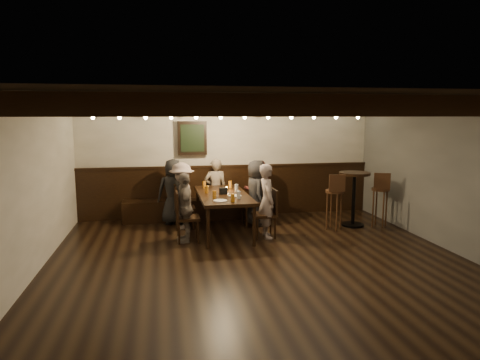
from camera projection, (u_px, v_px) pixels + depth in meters
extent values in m
plane|color=black|center=(265.00, 269.00, 6.30)|extent=(7.00, 7.00, 0.00)
plane|color=black|center=(266.00, 103.00, 5.93)|extent=(7.00, 7.00, 0.00)
plane|color=beige|center=(228.00, 162.00, 9.52)|extent=(6.50, 0.00, 6.50)
plane|color=#4D4D4B|center=(467.00, 182.00, 6.69)|extent=(0.00, 7.00, 7.00)
plane|color=beige|center=(22.00, 196.00, 5.54)|extent=(0.00, 7.00, 7.00)
cube|color=black|center=(229.00, 191.00, 9.58)|extent=(6.50, 0.08, 1.10)
cube|color=black|center=(194.00, 209.00, 9.23)|extent=(3.00, 0.45, 0.45)
cube|color=black|center=(192.00, 138.00, 9.20)|extent=(0.62, 0.12, 0.72)
cube|color=black|center=(192.00, 138.00, 9.13)|extent=(0.50, 0.02, 0.58)
cube|color=black|center=(361.00, 106.00, 3.13)|extent=(6.50, 0.10, 0.16)
cube|color=black|center=(308.00, 108.00, 4.26)|extent=(6.50, 0.10, 0.16)
cube|color=black|center=(277.00, 110.00, 5.38)|extent=(6.50, 0.10, 0.16)
cube|color=black|center=(257.00, 110.00, 6.51)|extent=(6.50, 0.10, 0.16)
cube|color=black|center=(243.00, 111.00, 7.64)|extent=(6.50, 0.10, 0.16)
cube|color=black|center=(233.00, 112.00, 8.77)|extent=(6.50, 0.10, 0.16)
sphere|color=#FFE099|center=(93.00, 118.00, 8.28)|extent=(0.07, 0.07, 0.07)
sphere|color=#FFE099|center=(165.00, 118.00, 8.52)|extent=(0.07, 0.07, 0.07)
sphere|color=#FFE099|center=(233.00, 117.00, 8.77)|extent=(0.07, 0.07, 0.07)
sphere|color=#FFE099|center=(297.00, 117.00, 9.01)|extent=(0.07, 0.07, 0.07)
sphere|color=#FFE099|center=(358.00, 117.00, 9.25)|extent=(0.07, 0.07, 0.07)
cube|color=black|center=(223.00, 195.00, 8.12)|extent=(0.93, 2.04, 0.06)
cylinder|color=black|center=(208.00, 229.00, 7.18)|extent=(0.06, 0.06, 0.70)
cylinder|color=black|center=(198.00, 205.00, 9.03)|extent=(0.06, 0.06, 0.70)
cylinder|color=black|center=(254.00, 226.00, 7.32)|extent=(0.06, 0.06, 0.70)
cylinder|color=black|center=(235.00, 204.00, 9.18)|extent=(0.06, 0.06, 0.70)
cube|color=black|center=(185.00, 208.00, 8.48)|extent=(0.40, 0.40, 0.05)
cube|color=black|center=(175.00, 196.00, 8.41)|extent=(0.04, 0.40, 0.44)
cube|color=black|center=(188.00, 218.00, 7.60)|extent=(0.41, 0.41, 0.05)
cube|color=black|center=(177.00, 205.00, 7.53)|extent=(0.04, 0.41, 0.45)
cube|color=black|center=(254.00, 203.00, 8.73)|extent=(0.46, 0.46, 0.05)
cube|color=black|center=(263.00, 189.00, 8.72)|extent=(0.05, 0.45, 0.50)
cube|color=black|center=(264.00, 215.00, 7.86)|extent=(0.41, 0.41, 0.05)
cube|color=black|center=(274.00, 201.00, 7.86)|extent=(0.04, 0.41, 0.45)
imported|color=black|center=(173.00, 191.00, 8.83)|extent=(0.67, 0.44, 1.36)
imported|color=gray|center=(216.00, 189.00, 9.15)|extent=(0.49, 0.32, 1.33)
imported|color=#521F1C|center=(258.00, 190.00, 9.17)|extent=(0.63, 0.49, 1.29)
imported|color=gray|center=(182.00, 196.00, 8.43)|extent=(0.50, 0.86, 1.32)
imported|color=gray|center=(185.00, 208.00, 7.56)|extent=(0.31, 0.73, 1.24)
imported|color=#262528|center=(256.00, 193.00, 8.71)|extent=(0.43, 0.66, 1.34)
imported|color=gray|center=(267.00, 201.00, 7.83)|extent=(0.33, 0.50, 1.36)
cylinder|color=#BF7219|center=(204.00, 185.00, 8.73)|extent=(0.07, 0.07, 0.14)
cylinder|color=#BF7219|center=(230.00, 184.00, 8.78)|extent=(0.07, 0.07, 0.14)
cylinder|color=#BF7219|center=(207.00, 190.00, 8.15)|extent=(0.07, 0.07, 0.14)
cylinder|color=silver|center=(237.00, 188.00, 8.35)|extent=(0.07, 0.07, 0.14)
cylinder|color=#BF7219|center=(214.00, 195.00, 7.63)|extent=(0.07, 0.07, 0.14)
cylinder|color=silver|center=(239.00, 195.00, 7.61)|extent=(0.07, 0.07, 0.14)
cylinder|color=#BF7219|center=(233.00, 198.00, 7.34)|extent=(0.07, 0.07, 0.14)
cylinder|color=white|center=(220.00, 201.00, 7.41)|extent=(0.24, 0.24, 0.01)
cylinder|color=white|center=(235.00, 196.00, 7.86)|extent=(0.24, 0.24, 0.01)
cube|color=black|center=(223.00, 191.00, 8.06)|extent=(0.15, 0.10, 0.12)
cylinder|color=beige|center=(227.00, 189.00, 8.43)|extent=(0.05, 0.05, 0.05)
cylinder|color=black|center=(353.00, 225.00, 8.74)|extent=(0.46, 0.46, 0.04)
cylinder|color=black|center=(354.00, 200.00, 8.66)|extent=(0.07, 0.07, 1.04)
cylinder|color=black|center=(355.00, 174.00, 8.58)|extent=(0.62, 0.62, 0.05)
cylinder|color=#3D2013|center=(335.00, 191.00, 8.34)|extent=(0.35, 0.35, 0.05)
cube|color=#3D2013|center=(337.00, 183.00, 8.15)|extent=(0.31, 0.07, 0.33)
cylinder|color=#3D2013|center=(381.00, 189.00, 8.57)|extent=(0.35, 0.35, 0.05)
cube|color=#3D2013|center=(382.00, 181.00, 8.38)|extent=(0.30, 0.14, 0.33)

